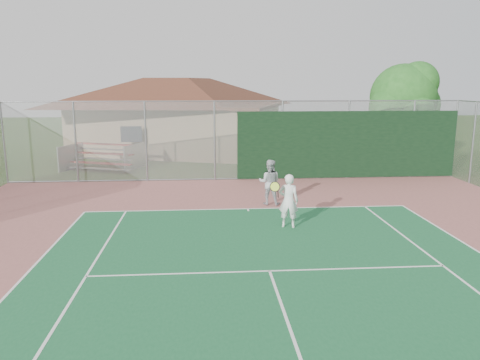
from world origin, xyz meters
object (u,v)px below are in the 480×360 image
object	(u,v)px
clubhouse	(178,108)
player_white_front	(288,201)
bleachers	(103,156)
tree	(405,99)
player_grey_back	(269,183)

from	to	relation	value
clubhouse	player_white_front	distance (m)	17.20
player_white_front	bleachers	bearing A→B (deg)	-37.91
tree	player_white_front	xyz separation A→B (m)	(-7.48, -9.52, -2.68)
bleachers	player_white_front	xyz separation A→B (m)	(7.59, -10.52, 0.16)
bleachers	tree	xyz separation A→B (m)	(15.07, -1.00, 2.84)
player_white_front	player_grey_back	world-z (taller)	player_white_front
bleachers	player_grey_back	size ratio (longest dim) A/B	2.46
player_white_front	player_grey_back	distance (m)	2.74
player_white_front	player_grey_back	size ratio (longest dim) A/B	1.02
bleachers	tree	world-z (taller)	tree
bleachers	tree	distance (m)	15.37
player_white_front	clubhouse	bearing A→B (deg)	-59.98
bleachers	tree	size ratio (longest dim) A/B	0.74
player_grey_back	clubhouse	bearing A→B (deg)	-60.03
tree	player_grey_back	distance (m)	10.58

